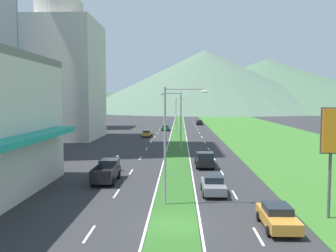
# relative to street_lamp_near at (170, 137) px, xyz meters

# --- Properties ---
(ground_plane) EXTENTS (600.00, 600.00, 0.00)m
(ground_plane) POSITION_rel_street_lamp_near_xyz_m (0.36, -4.41, -5.29)
(ground_plane) COLOR #2D2D30
(grass_median) EXTENTS (3.20, 240.00, 0.06)m
(grass_median) POSITION_rel_street_lamp_near_xyz_m (0.36, 55.59, -5.26)
(grass_median) COLOR #2D6023
(grass_median) RESTS_ON ground_plane
(grass_verge_right) EXTENTS (24.00, 240.00, 0.06)m
(grass_verge_right) POSITION_rel_street_lamp_near_xyz_m (20.96, 55.59, -5.26)
(grass_verge_right) COLOR #387028
(grass_verge_right) RESTS_ON ground_plane
(lane_dash_left_2) EXTENTS (0.16, 2.80, 0.01)m
(lane_dash_left_2) POSITION_rel_street_lamp_near_xyz_m (-4.74, -6.05, -5.29)
(lane_dash_left_2) COLOR silver
(lane_dash_left_2) RESTS_ON ground_plane
(lane_dash_left_3) EXTENTS (0.16, 2.80, 0.01)m
(lane_dash_left_3) POSITION_rel_street_lamp_near_xyz_m (-4.74, 3.14, -5.29)
(lane_dash_left_3) COLOR silver
(lane_dash_left_3) RESTS_ON ground_plane
(lane_dash_left_4) EXTENTS (0.16, 2.80, 0.01)m
(lane_dash_left_4) POSITION_rel_street_lamp_near_xyz_m (-4.74, 12.32, -5.29)
(lane_dash_left_4) COLOR silver
(lane_dash_left_4) RESTS_ON ground_plane
(lane_dash_left_5) EXTENTS (0.16, 2.80, 0.01)m
(lane_dash_left_5) POSITION_rel_street_lamp_near_xyz_m (-4.74, 21.50, -5.29)
(lane_dash_left_5) COLOR silver
(lane_dash_left_5) RESTS_ON ground_plane
(lane_dash_left_6) EXTENTS (0.16, 2.80, 0.01)m
(lane_dash_left_6) POSITION_rel_street_lamp_near_xyz_m (-4.74, 30.69, -5.29)
(lane_dash_left_6) COLOR silver
(lane_dash_left_6) RESTS_ON ground_plane
(lane_dash_left_7) EXTENTS (0.16, 2.80, 0.01)m
(lane_dash_left_7) POSITION_rel_street_lamp_near_xyz_m (-4.74, 39.87, -5.29)
(lane_dash_left_7) COLOR silver
(lane_dash_left_7) RESTS_ON ground_plane
(lane_dash_left_8) EXTENTS (0.16, 2.80, 0.01)m
(lane_dash_left_8) POSITION_rel_street_lamp_near_xyz_m (-4.74, 49.05, -5.29)
(lane_dash_left_8) COLOR silver
(lane_dash_left_8) RESTS_ON ground_plane
(lane_dash_left_9) EXTENTS (0.16, 2.80, 0.01)m
(lane_dash_left_9) POSITION_rel_street_lamp_near_xyz_m (-4.74, 58.24, -5.29)
(lane_dash_left_9) COLOR silver
(lane_dash_left_9) RESTS_ON ground_plane
(lane_dash_left_10) EXTENTS (0.16, 2.80, 0.01)m
(lane_dash_left_10) POSITION_rel_street_lamp_near_xyz_m (-4.74, 67.42, -5.29)
(lane_dash_left_10) COLOR silver
(lane_dash_left_10) RESTS_ON ground_plane
(lane_dash_left_11) EXTENTS (0.16, 2.80, 0.01)m
(lane_dash_left_11) POSITION_rel_street_lamp_near_xyz_m (-4.74, 76.60, -5.29)
(lane_dash_left_11) COLOR silver
(lane_dash_left_11) RESTS_ON ground_plane
(lane_dash_left_12) EXTENTS (0.16, 2.80, 0.01)m
(lane_dash_left_12) POSITION_rel_street_lamp_near_xyz_m (-4.74, 85.79, -5.29)
(lane_dash_left_12) COLOR silver
(lane_dash_left_12) RESTS_ON ground_plane
(lane_dash_left_13) EXTENTS (0.16, 2.80, 0.01)m
(lane_dash_left_13) POSITION_rel_street_lamp_near_xyz_m (-4.74, 94.97, -5.29)
(lane_dash_left_13) COLOR silver
(lane_dash_left_13) RESTS_ON ground_plane
(lane_dash_left_14) EXTENTS (0.16, 2.80, 0.01)m
(lane_dash_left_14) POSITION_rel_street_lamp_near_xyz_m (-4.74, 104.15, -5.29)
(lane_dash_left_14) COLOR silver
(lane_dash_left_14) RESTS_ON ground_plane
(lane_dash_left_15) EXTENTS (0.16, 2.80, 0.01)m
(lane_dash_left_15) POSITION_rel_street_lamp_near_xyz_m (-4.74, 113.34, -5.29)
(lane_dash_left_15) COLOR silver
(lane_dash_left_15) RESTS_ON ground_plane
(lane_dash_right_2) EXTENTS (0.16, 2.80, 0.01)m
(lane_dash_right_2) POSITION_rel_street_lamp_near_xyz_m (5.46, -6.05, -5.29)
(lane_dash_right_2) COLOR silver
(lane_dash_right_2) RESTS_ON ground_plane
(lane_dash_right_3) EXTENTS (0.16, 2.80, 0.01)m
(lane_dash_right_3) POSITION_rel_street_lamp_near_xyz_m (5.46, 3.14, -5.29)
(lane_dash_right_3) COLOR silver
(lane_dash_right_3) RESTS_ON ground_plane
(lane_dash_right_4) EXTENTS (0.16, 2.80, 0.01)m
(lane_dash_right_4) POSITION_rel_street_lamp_near_xyz_m (5.46, 12.32, -5.29)
(lane_dash_right_4) COLOR silver
(lane_dash_right_4) RESTS_ON ground_plane
(lane_dash_right_5) EXTENTS (0.16, 2.80, 0.01)m
(lane_dash_right_5) POSITION_rel_street_lamp_near_xyz_m (5.46, 21.50, -5.29)
(lane_dash_right_5) COLOR silver
(lane_dash_right_5) RESTS_ON ground_plane
(lane_dash_right_6) EXTENTS (0.16, 2.80, 0.01)m
(lane_dash_right_6) POSITION_rel_street_lamp_near_xyz_m (5.46, 30.69, -5.29)
(lane_dash_right_6) COLOR silver
(lane_dash_right_6) RESTS_ON ground_plane
(lane_dash_right_7) EXTENTS (0.16, 2.80, 0.01)m
(lane_dash_right_7) POSITION_rel_street_lamp_near_xyz_m (5.46, 39.87, -5.29)
(lane_dash_right_7) COLOR silver
(lane_dash_right_7) RESTS_ON ground_plane
(lane_dash_right_8) EXTENTS (0.16, 2.80, 0.01)m
(lane_dash_right_8) POSITION_rel_street_lamp_near_xyz_m (5.46, 49.05, -5.29)
(lane_dash_right_8) COLOR silver
(lane_dash_right_8) RESTS_ON ground_plane
(lane_dash_right_9) EXTENTS (0.16, 2.80, 0.01)m
(lane_dash_right_9) POSITION_rel_street_lamp_near_xyz_m (5.46, 58.24, -5.29)
(lane_dash_right_9) COLOR silver
(lane_dash_right_9) RESTS_ON ground_plane
(lane_dash_right_10) EXTENTS (0.16, 2.80, 0.01)m
(lane_dash_right_10) POSITION_rel_street_lamp_near_xyz_m (5.46, 67.42, -5.29)
(lane_dash_right_10) COLOR silver
(lane_dash_right_10) RESTS_ON ground_plane
(lane_dash_right_11) EXTENTS (0.16, 2.80, 0.01)m
(lane_dash_right_11) POSITION_rel_street_lamp_near_xyz_m (5.46, 76.60, -5.29)
(lane_dash_right_11) COLOR silver
(lane_dash_right_11) RESTS_ON ground_plane
(lane_dash_right_12) EXTENTS (0.16, 2.80, 0.01)m
(lane_dash_right_12) POSITION_rel_street_lamp_near_xyz_m (5.46, 85.79, -5.29)
(lane_dash_right_12) COLOR silver
(lane_dash_right_12) RESTS_ON ground_plane
(lane_dash_right_13) EXTENTS (0.16, 2.80, 0.01)m
(lane_dash_right_13) POSITION_rel_street_lamp_near_xyz_m (5.46, 94.97, -5.29)
(lane_dash_right_13) COLOR silver
(lane_dash_right_13) RESTS_ON ground_plane
(lane_dash_right_14) EXTENTS (0.16, 2.80, 0.01)m
(lane_dash_right_14) POSITION_rel_street_lamp_near_xyz_m (5.46, 104.15, -5.29)
(lane_dash_right_14) COLOR silver
(lane_dash_right_14) RESTS_ON ground_plane
(lane_dash_right_15) EXTENTS (0.16, 2.80, 0.01)m
(lane_dash_right_15) POSITION_rel_street_lamp_near_xyz_m (5.46, 113.34, -5.29)
(lane_dash_right_15) COLOR silver
(lane_dash_right_15) RESTS_ON ground_plane
(edge_line_median_left) EXTENTS (0.16, 240.00, 0.01)m
(edge_line_median_left) POSITION_rel_street_lamp_near_xyz_m (-1.39, 55.59, -5.29)
(edge_line_median_left) COLOR silver
(edge_line_median_left) RESTS_ON ground_plane
(edge_line_median_right) EXTENTS (0.16, 240.00, 0.01)m
(edge_line_median_right) POSITION_rel_street_lamp_near_xyz_m (2.11, 55.59, -5.29)
(edge_line_median_right) COLOR silver
(edge_line_median_right) RESTS_ON ground_plane
(domed_building) EXTENTS (15.65, 15.65, 35.13)m
(domed_building) POSITION_rel_street_lamp_near_xyz_m (-24.01, 45.95, 9.49)
(domed_building) COLOR beige
(domed_building) RESTS_ON ground_plane
(midrise_colored) EXTENTS (14.24, 14.24, 27.58)m
(midrise_colored) POSITION_rel_street_lamp_near_xyz_m (-32.08, 71.36, 8.50)
(midrise_colored) COLOR beige
(midrise_colored) RESTS_ON ground_plane
(hill_far_left) EXTENTS (227.90, 227.90, 23.46)m
(hill_far_left) POSITION_rel_street_lamp_near_xyz_m (-107.80, 278.46, 6.44)
(hill_far_left) COLOR #3D5647
(hill_far_left) RESTS_ON ground_plane
(hill_far_center) EXTENTS (175.71, 175.71, 42.52)m
(hill_far_center) POSITION_rel_street_lamp_near_xyz_m (18.21, 224.28, 15.97)
(hill_far_center) COLOR #516B56
(hill_far_center) RESTS_ON ground_plane
(hill_far_right) EXTENTS (224.24, 224.24, 39.80)m
(hill_far_right) POSITION_rel_street_lamp_near_xyz_m (69.65, 260.04, 14.61)
(hill_far_right) COLOR #47664C
(hill_far_right) RESTS_ON ground_plane
(street_lamp_near) EXTENTS (3.37, 0.29, 9.10)m
(street_lamp_near) POSITION_rel_street_lamp_near_xyz_m (0.00, 0.00, 0.00)
(street_lamp_near) COLOR #99999E
(street_lamp_near) RESTS_ON ground_plane
(street_lamp_mid) EXTENTS (3.41, 0.35, 9.22)m
(street_lamp_mid) POSITION_rel_street_lamp_near_xyz_m (0.50, 29.91, 0.07)
(street_lamp_mid) COLOR #99999E
(street_lamp_mid) RESTS_ON ground_plane
(street_lamp_far) EXTENTS (3.55, 0.30, 8.37)m
(street_lamp_far) POSITION_rel_street_lamp_near_xyz_m (0.20, 59.79, -0.36)
(street_lamp_far) COLOR #99999E
(street_lamp_far) RESTS_ON ground_plane
(car_0) EXTENTS (1.98, 4.65, 1.51)m
(car_0) POSITION_rel_street_lamp_near_xyz_m (6.95, 85.61, -4.52)
(car_0) COLOR black
(car_0) RESTS_ON ground_plane
(car_1) EXTENTS (1.92, 4.21, 1.43)m
(car_1) POSITION_rel_street_lamp_near_xyz_m (-6.44, 49.27, -4.55)
(car_1) COLOR #C6842D
(car_1) RESTS_ON ground_plane
(car_2) EXTENTS (1.99, 4.38, 1.47)m
(car_2) POSITION_rel_street_lamp_near_xyz_m (6.96, -4.69, -4.53)
(car_2) COLOR #C6842D
(car_2) RESTS_ON ground_plane
(car_3) EXTENTS (2.00, 4.11, 1.43)m
(car_3) POSITION_rel_street_lamp_near_xyz_m (-3.02, 64.47, -4.56)
(car_3) COLOR #0C5128
(car_3) RESTS_ON ground_plane
(car_4) EXTENTS (1.99, 4.47, 1.56)m
(car_4) POSITION_rel_street_lamp_near_xyz_m (3.65, 3.41, -4.50)
(car_4) COLOR slate
(car_4) RESTS_ON ground_plane
(pickup_truck_0) EXTENTS (2.18, 5.40, 2.00)m
(pickup_truck_0) POSITION_rel_street_lamp_near_xyz_m (-6.52, 7.71, -4.31)
(pickup_truck_0) COLOR black
(pickup_truck_0) RESTS_ON ground_plane
(pickup_truck_1) EXTENTS (2.18, 5.40, 2.00)m
(pickup_truck_1) POSITION_rel_street_lamp_near_xyz_m (3.72, 15.35, -4.31)
(pickup_truck_1) COLOR black
(pickup_truck_1) RESTS_ON ground_plane
(motorcycle_rider) EXTENTS (0.36, 2.00, 1.80)m
(motorcycle_rider) POSITION_rel_street_lamp_near_xyz_m (-6.32, 12.69, -4.55)
(motorcycle_rider) COLOR black
(motorcycle_rider) RESTS_ON ground_plane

